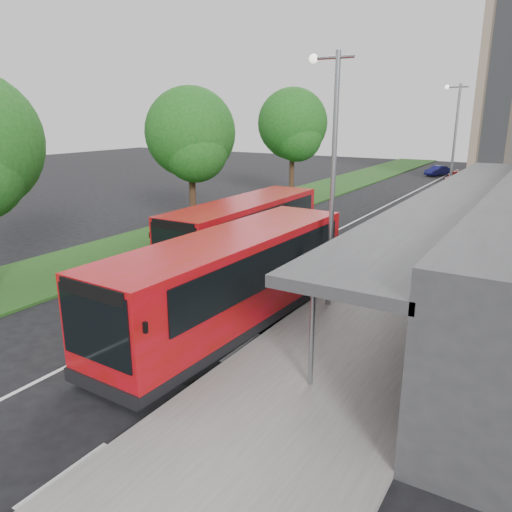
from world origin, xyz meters
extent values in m
plane|color=black|center=(0.00, 0.00, 0.00)|extent=(120.00, 120.00, 0.00)
cube|color=slate|center=(6.00, 20.00, 0.07)|extent=(5.00, 80.00, 0.15)
cube|color=#1A3F14|center=(-7.00, 20.00, 0.05)|extent=(5.00, 80.00, 0.10)
cube|color=silver|center=(0.00, 15.00, 0.01)|extent=(0.12, 70.00, 0.01)
cube|color=silver|center=(3.30, -8.00, 0.01)|extent=(0.12, 2.00, 0.01)
cube|color=silver|center=(3.30, -2.00, 0.01)|extent=(0.12, 2.00, 0.01)
cube|color=silver|center=(3.30, 4.00, 0.01)|extent=(0.12, 2.00, 0.01)
cube|color=silver|center=(3.30, 10.00, 0.01)|extent=(0.12, 2.00, 0.01)
cube|color=silver|center=(3.30, 16.00, 0.01)|extent=(0.12, 2.00, 0.01)
cube|color=silver|center=(3.30, 22.00, 0.01)|extent=(0.12, 2.00, 0.01)
cube|color=silver|center=(3.30, 28.00, 0.01)|extent=(0.12, 2.00, 0.01)
cube|color=silver|center=(3.30, 34.00, 0.01)|extent=(0.12, 2.00, 0.01)
cube|color=silver|center=(3.30, 40.00, 0.01)|extent=(0.12, 2.00, 0.01)
cube|color=silver|center=(3.30, 46.00, 0.01)|extent=(0.12, 2.00, 0.01)
cube|color=black|center=(8.48, 8.00, 1.60)|extent=(0.06, 24.00, 2.20)
cube|color=#2F2F32|center=(7.20, 8.00, 3.30)|extent=(2.80, 26.00, 0.25)
cylinder|color=gray|center=(5.90, -3.00, 1.65)|extent=(0.12, 0.12, 3.30)
cylinder|color=gray|center=(5.90, 19.00, 1.65)|extent=(0.12, 0.12, 3.30)
cylinder|color=#332114|center=(-7.00, 9.00, 1.90)|extent=(0.36, 0.36, 3.81)
sphere|color=#165316|center=(-7.00, 9.00, 5.37)|extent=(4.85, 4.85, 4.85)
sphere|color=#165316|center=(-6.40, 8.60, 4.50)|extent=(3.46, 3.46, 3.46)
sphere|color=#165316|center=(-7.50, 9.50, 4.76)|extent=(3.81, 3.81, 3.81)
cylinder|color=#332114|center=(-7.00, 21.00, 2.01)|extent=(0.36, 0.36, 4.01)
sphere|color=#165316|center=(-7.00, 21.00, 5.66)|extent=(5.11, 5.11, 5.11)
sphere|color=#165316|center=(-6.40, 20.60, 4.74)|extent=(3.65, 3.65, 3.65)
sphere|color=#165316|center=(-7.50, 21.50, 5.02)|extent=(4.01, 4.01, 4.01)
cylinder|color=gray|center=(4.20, 2.00, 4.15)|extent=(0.16, 0.16, 8.00)
cylinder|color=gray|center=(4.00, 2.00, 7.95)|extent=(1.40, 0.10, 0.10)
sphere|color=silver|center=(3.40, 2.00, 7.95)|extent=(0.28, 0.28, 0.28)
cylinder|color=gray|center=(4.20, 22.00, 4.15)|extent=(0.16, 0.16, 8.00)
cylinder|color=gray|center=(4.00, 22.00, 7.95)|extent=(1.40, 0.10, 0.10)
sphere|color=silver|center=(3.40, 22.00, 7.95)|extent=(0.28, 0.28, 0.28)
cube|color=red|center=(2.26, -0.93, 1.62)|extent=(2.75, 10.20, 2.56)
cube|color=black|center=(2.26, -0.93, 0.37)|extent=(2.77, 10.22, 0.29)
cube|color=black|center=(2.09, -6.01, 1.88)|extent=(2.17, 0.12, 1.69)
cube|color=black|center=(2.43, 4.15, 2.03)|extent=(2.12, 0.12, 1.25)
cube|color=black|center=(1.05, -0.60, 2.07)|extent=(0.34, 8.68, 1.16)
cube|color=black|center=(3.50, -0.68, 2.07)|extent=(0.34, 8.68, 1.16)
cube|color=black|center=(2.09, -6.02, 0.39)|extent=(2.41, 0.16, 0.34)
cube|color=black|center=(2.09, -6.02, 2.70)|extent=(2.03, 0.11, 0.34)
cube|color=black|center=(0.75, -5.76, 2.12)|extent=(0.08, 0.08, 0.24)
cube|color=black|center=(3.45, -5.85, 2.12)|extent=(0.08, 0.08, 0.24)
cylinder|color=black|center=(1.14, -4.18, 0.43)|extent=(0.32, 0.88, 0.87)
cylinder|color=black|center=(3.17, -4.24, 0.43)|extent=(0.32, 0.88, 0.87)
cylinder|color=black|center=(1.36, 2.38, 0.43)|extent=(0.32, 0.88, 0.87)
cylinder|color=black|center=(3.39, 2.31, 0.43)|extent=(0.32, 0.88, 0.87)
cube|color=red|center=(-1.18, 5.23, 1.52)|extent=(2.38, 9.57, 2.41)
cube|color=black|center=(-1.18, 5.23, 0.35)|extent=(2.40, 9.59, 0.27)
cube|color=black|center=(-1.12, 0.44, 1.77)|extent=(2.05, 0.07, 1.59)
cube|color=black|center=(-1.23, 10.03, 1.91)|extent=(2.00, 0.07, 1.18)
cube|color=black|center=(-2.33, 5.49, 1.96)|extent=(0.14, 8.18, 1.09)
cube|color=black|center=(-0.02, 5.52, 1.96)|extent=(0.14, 8.18, 1.09)
cube|color=black|center=(-1.12, 0.43, 0.36)|extent=(2.27, 0.10, 0.32)
cube|color=black|center=(-1.12, 0.43, 2.55)|extent=(1.91, 0.06, 0.32)
cube|color=black|center=(-2.40, 0.63, 2.00)|extent=(0.08, 0.08, 0.23)
cube|color=black|center=(0.15, 0.65, 2.00)|extent=(0.08, 0.08, 0.23)
cylinder|color=black|center=(-2.10, 2.13, 0.41)|extent=(0.28, 0.82, 0.82)
cylinder|color=black|center=(-0.19, 2.15, 0.41)|extent=(0.28, 0.82, 0.82)
cylinder|color=black|center=(-2.16, 8.31, 0.41)|extent=(0.28, 0.82, 0.82)
cylinder|color=black|center=(-0.25, 8.33, 0.41)|extent=(0.28, 0.82, 0.82)
cylinder|color=#321C14|center=(5.50, 9.58, 0.66)|extent=(0.62, 0.62, 1.02)
cylinder|color=yellow|center=(5.07, 16.92, 0.72)|extent=(0.23, 0.23, 1.15)
imported|color=#550C0D|center=(2.20, 36.72, 0.67)|extent=(1.99, 4.07, 1.34)
imported|color=navy|center=(-0.81, 42.62, 0.51)|extent=(2.23, 3.30, 1.03)
camera|label=1|loc=(10.28, -12.74, 6.36)|focal=35.00mm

